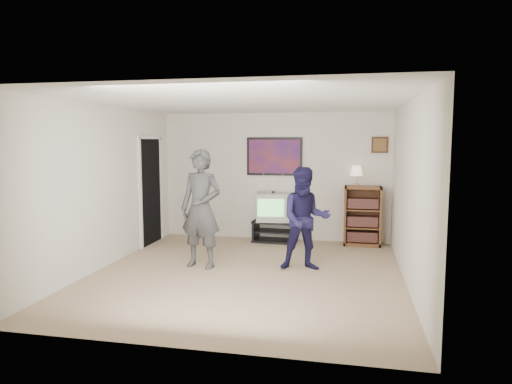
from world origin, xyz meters
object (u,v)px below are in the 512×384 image
(bookshelf, at_px, (362,216))
(crt_television, at_px, (273,207))
(person_tall, at_px, (201,209))
(person_short, at_px, (305,219))
(media_stand, at_px, (275,231))

(bookshelf, bearing_deg, crt_television, -178.31)
(person_tall, bearing_deg, bookshelf, 49.30)
(person_short, bearing_deg, media_stand, 101.77)
(crt_television, height_order, bookshelf, bookshelf)
(crt_television, distance_m, person_tall, 2.15)
(person_short, bearing_deg, crt_television, 102.68)
(bookshelf, xyz_separation_m, person_tall, (-2.49, -2.04, 0.36))
(person_tall, height_order, person_short, person_tall)
(bookshelf, height_order, person_tall, person_tall)
(crt_television, bearing_deg, bookshelf, -7.44)
(person_tall, bearing_deg, media_stand, 77.31)
(crt_television, bearing_deg, media_stand, -9.13)
(media_stand, distance_m, crt_television, 0.48)
(media_stand, height_order, crt_television, crt_television)
(media_stand, bearing_deg, crt_television, -176.23)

